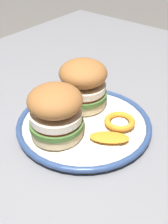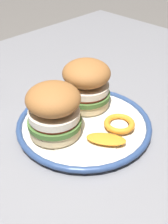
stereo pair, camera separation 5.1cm
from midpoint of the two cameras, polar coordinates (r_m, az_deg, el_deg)
dining_table at (r=0.66m, az=-3.14°, el=-10.00°), size 1.37×0.99×0.73m
dinner_plate at (r=0.61m, az=2.42°, el=-2.44°), size 0.27×0.27×0.02m
sandwich_half_left at (r=0.55m, az=-3.06°, el=0.38°), size 0.12×0.12×0.10m
sandwich_half_right at (r=0.63m, az=2.80°, el=5.40°), size 0.12×0.12×0.10m
orange_peel_curled at (r=0.59m, az=9.17°, el=-2.31°), size 0.08×0.08×0.01m
orange_peel_strip_long at (r=0.56m, az=6.86°, el=-5.18°), size 0.07×0.08×0.01m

